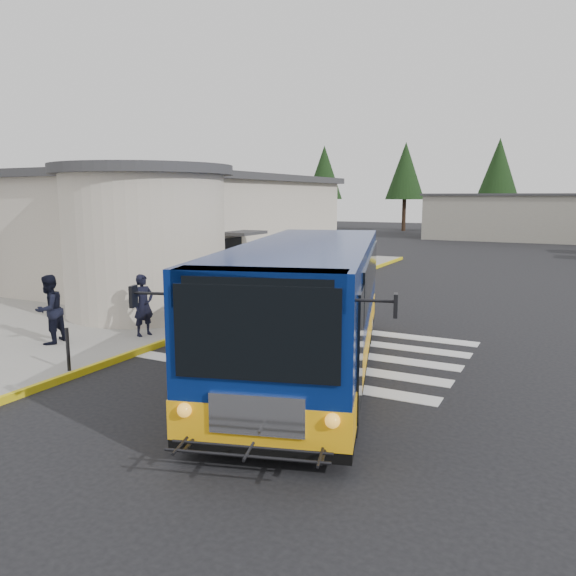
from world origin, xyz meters
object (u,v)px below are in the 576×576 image
at_px(pedestrian_a, 144,305).
at_px(transit_bus, 307,312).
at_px(bollard, 68,349).
at_px(pedestrian_b, 49,309).

bearing_deg(pedestrian_a, transit_bus, -81.61).
relative_size(pedestrian_a, bollard, 1.76).
bearing_deg(pedestrian_b, pedestrian_a, 128.74).
distance_m(pedestrian_a, pedestrian_b, 2.40).
xyz_separation_m(pedestrian_a, pedestrian_b, (-1.61, -1.78, 0.05)).
distance_m(transit_bus, bollard, 5.36).
relative_size(transit_bus, bollard, 11.11).
height_order(transit_bus, pedestrian_b, transit_bus).
distance_m(transit_bus, pedestrian_b, 6.97).
bearing_deg(pedestrian_a, bollard, -153.72).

